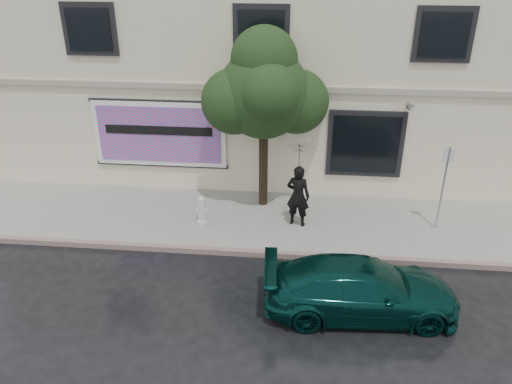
# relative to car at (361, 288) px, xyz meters

# --- Properties ---
(ground) EXTENTS (90.00, 90.00, 0.00)m
(ground) POSITION_rel_car_xyz_m (-2.71, 0.48, -0.62)
(ground) COLOR black
(ground) RESTS_ON ground
(sidewalk) EXTENTS (20.00, 3.50, 0.15)m
(sidewalk) POSITION_rel_car_xyz_m (-2.71, 3.73, -0.55)
(sidewalk) COLOR #9F9D96
(sidewalk) RESTS_ON ground
(curb) EXTENTS (20.00, 0.18, 0.16)m
(curb) POSITION_rel_car_xyz_m (-2.71, 1.98, -0.55)
(curb) COLOR slate
(curb) RESTS_ON ground
(building) EXTENTS (20.00, 8.12, 7.00)m
(building) POSITION_rel_car_xyz_m (-2.71, 9.47, 2.88)
(building) COLOR beige
(building) RESTS_ON ground
(billboard) EXTENTS (4.30, 0.16, 2.20)m
(billboard) POSITION_rel_car_xyz_m (-5.91, 5.39, 1.43)
(billboard) COLOR white
(billboard) RESTS_ON ground
(car) EXTENTS (4.37, 2.14, 1.24)m
(car) POSITION_rel_car_xyz_m (0.00, 0.00, 0.00)
(car) COLOR #08302C
(car) RESTS_ON ground
(pedestrian) EXTENTS (0.75, 0.59, 1.83)m
(pedestrian) POSITION_rel_car_xyz_m (-1.48, 3.50, 0.44)
(pedestrian) COLOR black
(pedestrian) RESTS_ON sidewalk
(umbrella) EXTENTS (1.32, 1.32, 0.78)m
(umbrella) POSITION_rel_car_xyz_m (-1.48, 3.50, 1.75)
(umbrella) COLOR black
(umbrella) RESTS_ON pedestrian
(street_tree) EXTENTS (2.58, 2.58, 4.79)m
(street_tree) POSITION_rel_car_xyz_m (-2.56, 4.68, 3.01)
(street_tree) COLOR #2E2314
(street_tree) RESTS_ON sidewalk
(fire_hydrant) EXTENTS (0.35, 0.33, 0.86)m
(fire_hydrant) POSITION_rel_car_xyz_m (-4.21, 3.30, -0.05)
(fire_hydrant) COLOR beige
(fire_hydrant) RESTS_ON sidewalk
(sign_pole) EXTENTS (0.30, 0.05, 2.47)m
(sign_pole) POSITION_rel_car_xyz_m (2.47, 3.68, 1.02)
(sign_pole) COLOR #A0A4A9
(sign_pole) RESTS_ON sidewalk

